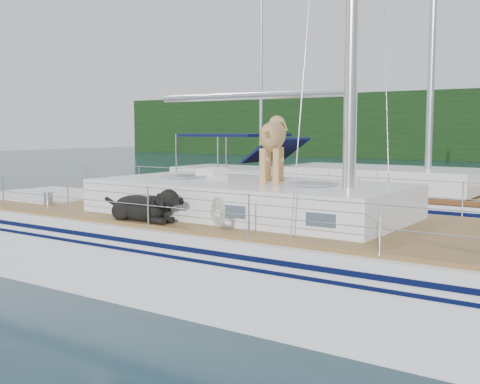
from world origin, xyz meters
The scene contains 4 objects.
ground centered at (0.00, 0.00, 0.00)m, with size 120.00×120.00×0.00m, color black.
main_sailboat centered at (0.10, 0.00, 0.69)m, with size 12.00×3.81×14.01m.
neighbor_sailboat centered at (-0.41, 6.04, 0.63)m, with size 11.00×3.50×13.30m.
bg_boat_west centered at (-8.00, 14.00, 0.45)m, with size 8.00×3.00×11.65m.
Camera 1 is at (6.35, -8.20, 2.68)m, focal length 45.00 mm.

